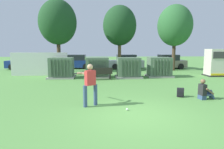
{
  "coord_description": "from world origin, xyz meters",
  "views": [
    {
      "loc": [
        -1.23,
        -6.64,
        2.38
      ],
      "look_at": [
        -0.67,
        3.5,
        1.0
      ],
      "focal_mm": 31.33,
      "sensor_mm": 36.0,
      "label": 1
    }
  ],
  "objects": [
    {
      "name": "tree_left",
      "position": [
        -5.55,
        13.6,
        4.91
      ],
      "size": [
        3.75,
        3.75,
        7.16
      ],
      "color": "#4C3828",
      "rests_on": "ground"
    },
    {
      "name": "parked_car_left_of_center",
      "position": [
        -4.25,
        16.3,
        0.75
      ],
      "size": [
        4.24,
        1.99,
        1.62
      ],
      "color": "navy",
      "rests_on": "ground"
    },
    {
      "name": "ground_plane",
      "position": [
        0.0,
        0.0,
        0.0
      ],
      "size": [
        96.0,
        96.0,
        0.0
      ],
      "primitive_type": "plane",
      "color": "#5B9947"
    },
    {
      "name": "park_bench",
      "position": [
        -1.31,
        7.92,
        0.54
      ],
      "size": [
        1.84,
        0.7,
        0.92
      ],
      "color": "#2D2823",
      "rests_on": "ground"
    },
    {
      "name": "parked_car_right_of_center",
      "position": [
        1.56,
        15.99,
        0.75
      ],
      "size": [
        4.32,
        2.18,
        1.62
      ],
      "color": "#B2B2B7",
      "rests_on": "ground"
    },
    {
      "name": "transformer_west",
      "position": [
        -4.4,
        9.05,
        0.79
      ],
      "size": [
        2.1,
        1.7,
        1.62
      ],
      "color": "#9E9B93",
      "rests_on": "ground"
    },
    {
      "name": "tree_center_right",
      "position": [
        6.43,
        13.73,
        4.68
      ],
      "size": [
        3.57,
        3.57,
        6.83
      ],
      "color": "#4C3828",
      "rests_on": "ground"
    },
    {
      "name": "transformer_mid_west",
      "position": [
        -1.55,
        9.22,
        0.79
      ],
      "size": [
        2.1,
        1.7,
        1.62
      ],
      "color": "#9E9B93",
      "rests_on": "ground"
    },
    {
      "name": "parked_car_leftmost",
      "position": [
        -9.66,
        15.92,
        0.75
      ],
      "size": [
        4.2,
        1.92,
        1.62
      ],
      "color": "navy",
      "rests_on": "ground"
    },
    {
      "name": "tree_center_left",
      "position": [
        0.81,
        15.23,
        4.8
      ],
      "size": [
        3.66,
        3.66,
        7.0
      ],
      "color": "brown",
      "rests_on": "ground"
    },
    {
      "name": "batter",
      "position": [
        -1.72,
        1.28,
        0.98
      ],
      "size": [
        1.11,
        1.47,
        1.74
      ],
      "color": "#384C75",
      "rests_on": "ground"
    },
    {
      "name": "sports_ball",
      "position": [
        -0.26,
        0.55,
        0.04
      ],
      "size": [
        0.09,
        0.09,
        0.09
      ],
      "primitive_type": "sphere",
      "color": "white",
      "rests_on": "ground"
    },
    {
      "name": "backpack",
      "position": [
        2.63,
        2.51,
        0.21
      ],
      "size": [
        0.37,
        0.33,
        0.44
      ],
      "color": "black",
      "rests_on": "ground"
    },
    {
      "name": "generator_enclosure",
      "position": [
        8.5,
        9.49,
        1.14
      ],
      "size": [
        1.6,
        1.4,
        2.3
      ],
      "color": "#262626",
      "rests_on": "ground"
    },
    {
      "name": "fence_panel",
      "position": [
        -6.58,
        10.5,
        1.0
      ],
      "size": [
        4.8,
        0.12,
        2.0
      ],
      "primitive_type": "cube",
      "color": "silver",
      "rests_on": "ground"
    },
    {
      "name": "seated_spectator",
      "position": [
        3.56,
        2.03,
        0.38
      ],
      "size": [
        0.76,
        0.6,
        0.96
      ],
      "color": "#384C75",
      "rests_on": "ground"
    },
    {
      "name": "parked_car_rightmost",
      "position": [
        6.44,
        15.66,
        0.75
      ],
      "size": [
        4.3,
        2.13,
        1.62
      ],
      "color": "gray",
      "rests_on": "ground"
    },
    {
      "name": "transformer_east",
      "position": [
        3.56,
        9.24,
        0.79
      ],
      "size": [
        2.1,
        1.7,
        1.62
      ],
      "color": "#9E9B93",
      "rests_on": "ground"
    },
    {
      "name": "transformer_mid_east",
      "position": [
        0.96,
        8.92,
        0.79
      ],
      "size": [
        2.1,
        1.7,
        1.62
      ],
      "color": "#9E9B93",
      "rests_on": "ground"
    }
  ]
}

